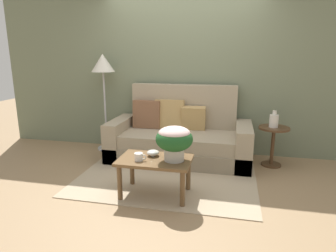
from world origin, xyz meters
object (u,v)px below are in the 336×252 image
object	(u,v)px
side_table	(273,139)
floor_lamp	(103,70)
couch	(179,138)
table_vase	(274,121)
coffee_mug	(139,157)
snack_bowl	(153,153)
coffee_table	(155,165)
potted_plant	(174,139)

from	to	relation	value
side_table	floor_lamp	world-z (taller)	floor_lamp
couch	table_vase	xyz separation A→B (m)	(1.37, -0.02, 0.34)
coffee_mug	snack_bowl	bearing A→B (deg)	57.73
couch	coffee_mug	xyz separation A→B (m)	(-0.20, -1.37, 0.15)
coffee_mug	table_vase	xyz separation A→B (m)	(1.57, 1.35, 0.19)
coffee_table	table_vase	distance (m)	1.91
couch	coffee_table	distance (m)	1.28
side_table	table_vase	size ratio (longest dim) A/B	2.41
couch	snack_bowl	xyz separation A→B (m)	(-0.09, -1.20, 0.15)
coffee_mug	snack_bowl	xyz separation A→B (m)	(0.11, 0.18, -0.00)
side_table	coffee_mug	bearing A→B (deg)	-139.28
side_table	table_vase	xyz separation A→B (m)	(-0.02, -0.01, 0.28)
couch	coffee_mug	world-z (taller)	couch
coffee_table	potted_plant	size ratio (longest dim) A/B	2.00
coffee_table	coffee_mug	bearing A→B (deg)	-149.44
floor_lamp	potted_plant	bearing A→B (deg)	-44.90
floor_lamp	side_table	bearing A→B (deg)	-4.22
potted_plant	coffee_mug	bearing A→B (deg)	-166.80
side_table	table_vase	world-z (taller)	table_vase
table_vase	side_table	bearing A→B (deg)	39.42
couch	table_vase	size ratio (longest dim) A/B	8.83
snack_bowl	table_vase	bearing A→B (deg)	38.85
coffee_mug	snack_bowl	size ratio (longest dim) A/B	0.96
couch	snack_bowl	bearing A→B (deg)	-94.30
coffee_table	floor_lamp	distance (m)	2.16
side_table	potted_plant	xyz separation A→B (m)	(-1.20, -1.27, 0.29)
coffee_table	couch	bearing A→B (deg)	88.06
coffee_table	potted_plant	world-z (taller)	potted_plant
side_table	snack_bowl	world-z (taller)	side_table
floor_lamp	potted_plant	distance (m)	2.18
side_table	potted_plant	distance (m)	1.77
side_table	table_vase	bearing A→B (deg)	-140.58
side_table	floor_lamp	xyz separation A→B (m)	(-2.68, 0.20, 0.94)
coffee_table	potted_plant	bearing A→B (deg)	-1.14
potted_plant	snack_bowl	size ratio (longest dim) A/B	2.88
couch	potted_plant	world-z (taller)	couch
potted_plant	snack_bowl	distance (m)	0.35
floor_lamp	potted_plant	size ratio (longest dim) A/B	3.89
coffee_table	table_vase	size ratio (longest dim) A/B	3.42
couch	side_table	bearing A→B (deg)	-0.46
floor_lamp	coffee_table	bearing A→B (deg)	-49.48
coffee_table	potted_plant	xyz separation A→B (m)	(0.22, -0.00, 0.32)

